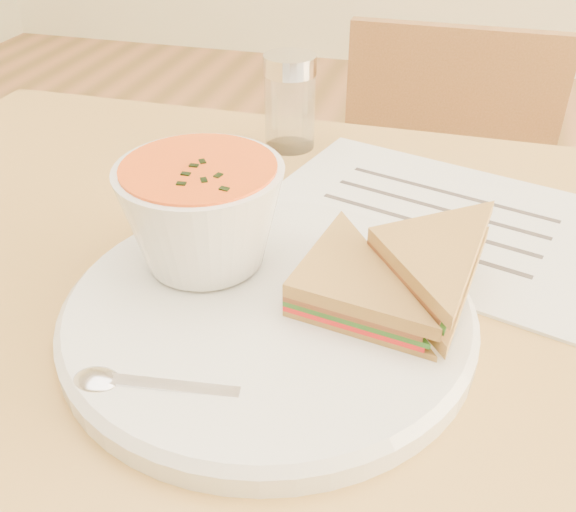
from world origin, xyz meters
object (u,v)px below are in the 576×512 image
(plate, at_px, (268,314))
(condiment_shaker, at_px, (290,102))
(soup_bowl, at_px, (203,219))
(chair_far, at_px, (422,289))

(plate, distance_m, condiment_shaker, 0.33)
(plate, bearing_deg, condiment_shaker, 102.41)
(plate, xyz_separation_m, soup_bowl, (-0.06, 0.04, 0.05))
(soup_bowl, relative_size, condiment_shaker, 1.20)
(condiment_shaker, bearing_deg, plate, -77.59)
(chair_far, relative_size, soup_bowl, 6.18)
(soup_bowl, distance_m, condiment_shaker, 0.28)
(soup_bowl, xyz_separation_m, condiment_shaker, (-0.01, 0.28, -0.01))
(chair_far, bearing_deg, plate, 80.24)
(soup_bowl, bearing_deg, plate, -29.57)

